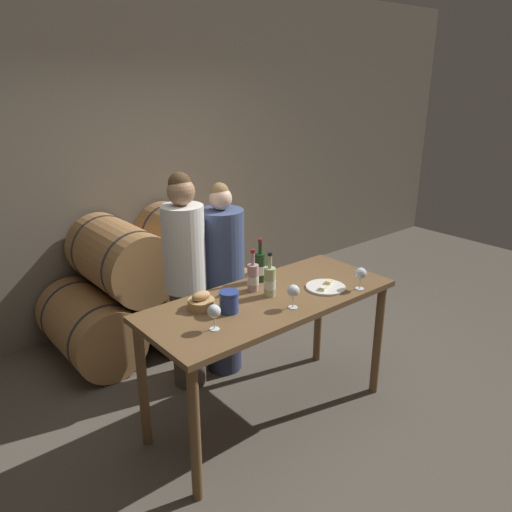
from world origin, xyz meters
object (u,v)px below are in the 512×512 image
at_px(wine_bottle_white, 270,281).
at_px(tasting_table, 270,314).
at_px(wine_bottle_red, 260,267).
at_px(person_right, 222,280).
at_px(wine_glass_left, 293,291).
at_px(bread_basket, 201,302).
at_px(wine_glass_far_left, 214,312).
at_px(person_left, 185,281).
at_px(wine_bottle_rose, 253,277).
at_px(wine_glass_center, 361,274).
at_px(blue_crock, 229,301).
at_px(cheese_plate, 326,287).

bearing_deg(wine_bottle_white, tasting_table, -124.57).
xyz_separation_m(wine_bottle_red, wine_bottle_white, (-0.12, -0.23, -0.00)).
relative_size(person_right, wine_glass_left, 10.08).
relative_size(bread_basket, wine_glass_far_left, 1.09).
bearing_deg(person_right, person_left, 179.97).
bearing_deg(tasting_table, wine_bottle_rose, 95.55).
height_order(person_left, wine_glass_far_left, person_left).
relative_size(person_right, wine_glass_far_left, 10.08).
bearing_deg(person_right, tasting_table, -100.36).
bearing_deg(wine_glass_far_left, tasting_table, 13.25).
xyz_separation_m(wine_bottle_white, wine_glass_center, (0.55, -0.31, 0.01)).
distance_m(wine_glass_far_left, wine_glass_center, 1.12).
bearing_deg(blue_crock, wine_bottle_white, 3.54).
distance_m(person_left, blue_crock, 0.74).
distance_m(tasting_table, wine_bottle_white, 0.23).
relative_size(blue_crock, wine_glass_left, 0.88).
bearing_deg(wine_glass_center, tasting_table, 152.64).
bearing_deg(wine_glass_left, person_left, 103.06).
height_order(person_right, cheese_plate, person_right).
xyz_separation_m(wine_bottle_white, wine_bottle_rose, (-0.03, 0.14, -0.01)).
bearing_deg(person_right, cheese_plate, -72.80).
bearing_deg(wine_bottle_rose, bread_basket, -179.27).
xyz_separation_m(tasting_table, person_right, (0.13, 0.72, -0.02)).
bearing_deg(wine_glass_center, wine_glass_far_left, 171.52).
bearing_deg(tasting_table, bread_basket, 160.81).
bearing_deg(blue_crock, wine_glass_center, -17.96).
bearing_deg(cheese_plate, wine_bottle_rose, 144.41).
height_order(person_left, wine_bottle_rose, person_left).
bearing_deg(wine_bottle_white, person_right, 80.55).
xyz_separation_m(person_left, person_right, (0.34, -0.00, -0.08)).
xyz_separation_m(wine_bottle_rose, blue_crock, (-0.32, -0.16, -0.02)).
xyz_separation_m(blue_crock, bread_basket, (-0.10, 0.15, -0.03)).
height_order(wine_bottle_rose, wine_glass_far_left, wine_bottle_rose).
relative_size(tasting_table, bread_basket, 10.27).
relative_size(cheese_plate, wine_glass_far_left, 1.76).
xyz_separation_m(wine_bottle_red, bread_basket, (-0.57, -0.10, -0.06)).
distance_m(wine_bottle_white, wine_bottle_rose, 0.14).
bearing_deg(person_right, wine_glass_far_left, -128.52).
xyz_separation_m(wine_glass_left, wine_glass_center, (0.56, -0.08, 0.00)).
xyz_separation_m(wine_bottle_white, wine_glass_left, (-0.01, -0.23, 0.01)).
height_order(bread_basket, wine_glass_center, wine_glass_center).
distance_m(wine_bottle_red, wine_glass_left, 0.48).
bearing_deg(blue_crock, wine_glass_far_left, -147.78).
distance_m(person_right, wine_bottle_red, 0.52).
height_order(wine_bottle_red, cheese_plate, wine_bottle_red).
distance_m(cheese_plate, wine_glass_center, 0.25).
bearing_deg(tasting_table, wine_glass_left, -88.15).
distance_m(wine_bottle_red, blue_crock, 0.54).
bearing_deg(wine_glass_left, tasting_table, 91.85).
height_order(blue_crock, cheese_plate, blue_crock).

